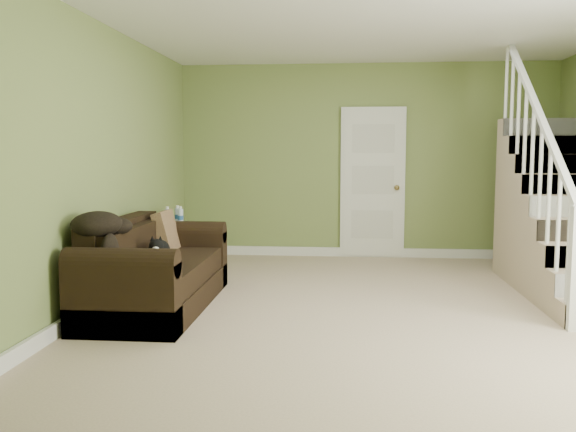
% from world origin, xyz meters
% --- Properties ---
extents(floor, '(5.00, 5.50, 0.01)m').
position_xyz_m(floor, '(0.00, 0.00, 0.00)').
color(floor, tan).
rests_on(floor, ground).
extents(ceiling, '(5.00, 5.50, 0.01)m').
position_xyz_m(ceiling, '(0.00, 0.00, 2.60)').
color(ceiling, white).
rests_on(ceiling, wall_back).
extents(wall_back, '(5.00, 0.04, 2.60)m').
position_xyz_m(wall_back, '(0.00, 2.75, 1.30)').
color(wall_back, olive).
rests_on(wall_back, floor).
extents(wall_front, '(5.00, 0.04, 2.60)m').
position_xyz_m(wall_front, '(0.00, -2.75, 1.30)').
color(wall_front, olive).
rests_on(wall_front, floor).
extents(wall_left, '(0.04, 5.50, 2.60)m').
position_xyz_m(wall_left, '(-2.50, 0.00, 1.30)').
color(wall_left, olive).
rests_on(wall_left, floor).
extents(baseboard_back, '(5.00, 0.04, 0.12)m').
position_xyz_m(baseboard_back, '(0.00, 2.72, 0.06)').
color(baseboard_back, white).
rests_on(baseboard_back, floor).
extents(baseboard_left, '(0.04, 5.50, 0.12)m').
position_xyz_m(baseboard_left, '(-2.47, 0.00, 0.06)').
color(baseboard_left, white).
rests_on(baseboard_left, floor).
extents(door, '(0.86, 0.12, 2.02)m').
position_xyz_m(door, '(0.10, 2.71, 1.01)').
color(door, white).
rests_on(door, floor).
extents(staircase, '(1.00, 2.51, 2.82)m').
position_xyz_m(staircase, '(1.99, 0.97, 0.64)').
color(staircase, tan).
rests_on(staircase, floor).
extents(sofa, '(0.89, 2.05, 0.81)m').
position_xyz_m(sofa, '(-2.01, -0.20, 0.31)').
color(sofa, black).
rests_on(sofa, floor).
extents(side_table, '(0.54, 0.54, 0.80)m').
position_xyz_m(side_table, '(-2.22, 1.29, 0.29)').
color(side_table, black).
rests_on(side_table, floor).
extents(cat, '(0.29, 0.52, 0.25)m').
position_xyz_m(cat, '(-1.95, -0.24, 0.54)').
color(cat, black).
rests_on(cat, sofa).
extents(banana, '(0.20, 0.20, 0.06)m').
position_xyz_m(banana, '(-1.84, -0.68, 0.47)').
color(banana, yellow).
rests_on(banana, sofa).
extents(throw_pillow, '(0.21, 0.43, 0.44)m').
position_xyz_m(throw_pillow, '(-2.07, 0.42, 0.62)').
color(throw_pillow, '#4B331E').
rests_on(throw_pillow, sofa).
extents(throw_blanket, '(0.39, 0.51, 0.21)m').
position_xyz_m(throw_blanket, '(-2.27, -0.82, 0.84)').
color(throw_blanket, black).
rests_on(throw_blanket, sofa).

